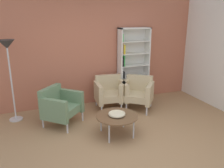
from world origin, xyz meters
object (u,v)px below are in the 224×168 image
object	(u,v)px
armchair_by_bookshelf	(110,92)
floor_lamp_torchiere	(8,54)
coffee_table_low	(117,117)
armchair_spare_guest	(137,92)
decorative_bowl	(117,114)
armchair_corner_red	(60,105)
bookshelf_tall	(131,66)

from	to	relation	value
armchair_by_bookshelf	floor_lamp_torchiere	xyz separation A→B (m)	(-2.18, 0.06, 1.03)
coffee_table_low	armchair_by_bookshelf	bearing A→B (deg)	75.72
armchair_by_bookshelf	armchair_spare_guest	size ratio (longest dim) A/B	0.82
coffee_table_low	armchair_spare_guest	distance (m)	1.41
decorative_bowl	armchair_corner_red	bearing A→B (deg)	138.12
decorative_bowl	armchair_corner_red	size ratio (longest dim) A/B	0.34
decorative_bowl	armchair_corner_red	world-z (taller)	armchair_corner_red
bookshelf_tall	armchair_by_bookshelf	xyz separation A→B (m)	(-0.71, -0.35, -0.52)
floor_lamp_torchiere	coffee_table_low	bearing A→B (deg)	-36.75
armchair_by_bookshelf	floor_lamp_torchiere	size ratio (longest dim) A/B	0.45
bookshelf_tall	coffee_table_low	size ratio (longest dim) A/B	2.37
coffee_table_low	armchair_by_bookshelf	size ratio (longest dim) A/B	1.03
floor_lamp_torchiere	armchair_by_bookshelf	bearing A→B (deg)	-1.65
armchair_by_bookshelf	armchair_spare_guest	distance (m)	0.66
bookshelf_tall	armchair_corner_red	size ratio (longest dim) A/B	2.00
bookshelf_tall	armchair_by_bookshelf	bearing A→B (deg)	-153.77
armchair_spare_guest	decorative_bowl	bearing A→B (deg)	-93.71
floor_lamp_torchiere	decorative_bowl	bearing A→B (deg)	-36.75
bookshelf_tall	armchair_corner_red	bearing A→B (deg)	-157.62
armchair_spare_guest	floor_lamp_torchiere	distance (m)	2.99
floor_lamp_torchiere	bookshelf_tall	bearing A→B (deg)	5.70
armchair_spare_guest	armchair_corner_red	bearing A→B (deg)	-135.64
bookshelf_tall	armchair_corner_red	xyz separation A→B (m)	(-1.99, -0.82, -0.52)
bookshelf_tall	floor_lamp_torchiere	bearing A→B (deg)	-174.30
decorative_bowl	armchair_by_bookshelf	xyz separation A→B (m)	(0.33, 1.31, -0.02)
armchair_corner_red	floor_lamp_torchiere	distance (m)	1.47
bookshelf_tall	armchair_spare_guest	distance (m)	0.81
decorative_bowl	coffee_table_low	bearing A→B (deg)	-91.79
armchair_by_bookshelf	decorative_bowl	bearing A→B (deg)	-99.66
coffee_table_low	armchair_corner_red	xyz separation A→B (m)	(-0.94, 0.84, 0.04)
bookshelf_tall	coffee_table_low	xyz separation A→B (m)	(-1.05, -1.66, -0.57)
coffee_table_low	armchair_by_bookshelf	xyz separation A→B (m)	(0.33, 1.31, 0.04)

